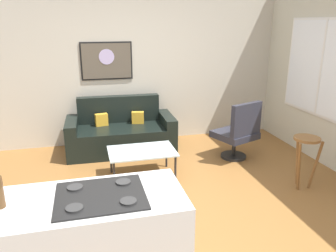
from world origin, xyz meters
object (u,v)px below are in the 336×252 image
Objects in this scene: armchair at (239,132)px; wall_painting at (107,61)px; bar_stool at (306,149)px; coffee_table at (142,153)px; couch at (121,134)px.

armchair is 2.46m from wall_painting.
bar_stool is 0.80× the size of wall_painting.
armchair is at bearing -34.17° from wall_painting.
armchair is at bearing 110.66° from bar_stool.
bar_stool is at bearing -22.33° from coffee_table.
wall_painting is (-0.14, 0.44, 1.15)m from couch.
couch is 1.24m from wall_painting.
wall_painting is (-1.86, 1.26, 0.99)m from armchair.
armchair reaches higher than bar_stool.
bar_stool is (0.40, -1.07, 0.08)m from armchair.
couch is at bearing 98.60° from coffee_table.
coffee_table is at bearing -81.40° from couch.
couch reaches higher than bar_stool.
couch is 2.85m from bar_stool.
couch reaches higher than coffee_table.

